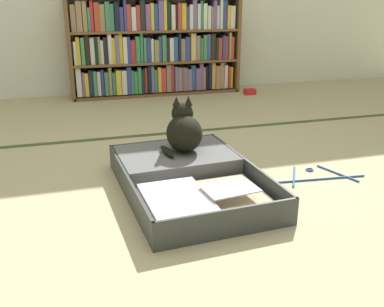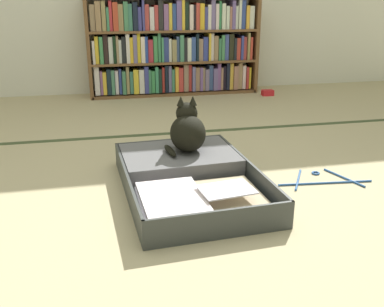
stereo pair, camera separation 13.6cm
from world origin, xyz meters
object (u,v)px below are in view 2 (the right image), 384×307
(small_red_pouch, at_px, (268,93))
(bookshelf, at_px, (173,47))
(clothes_hanger, at_px, (322,180))
(open_suitcase, at_px, (186,177))
(black_cat, at_px, (187,131))

(small_red_pouch, bearing_deg, bookshelf, 161.95)
(bookshelf, relative_size, clothes_hanger, 3.26)
(small_red_pouch, bearing_deg, open_suitcase, -121.66)
(bookshelf, bearing_deg, clothes_hanger, -80.09)
(bookshelf, height_order, black_cat, bookshelf)
(open_suitcase, bearing_deg, bookshelf, 81.90)
(open_suitcase, xyz_separation_m, clothes_hanger, (0.67, -0.07, -0.05))
(bookshelf, relative_size, black_cat, 5.62)
(open_suitcase, height_order, black_cat, black_cat)
(clothes_hanger, bearing_deg, bookshelf, 99.91)
(black_cat, distance_m, clothes_hanger, 0.70)
(clothes_hanger, relative_size, small_red_pouch, 4.64)
(black_cat, xyz_separation_m, small_red_pouch, (1.07, 1.62, -0.20))
(clothes_hanger, bearing_deg, black_cat, 158.36)
(open_suitcase, bearing_deg, black_cat, 75.97)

